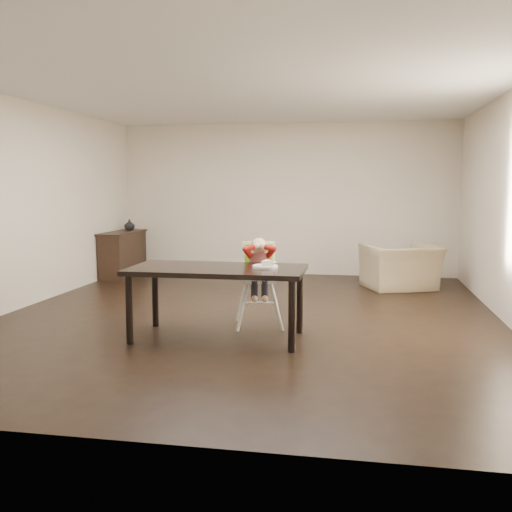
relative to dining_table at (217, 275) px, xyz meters
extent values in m
plane|color=black|center=(0.12, 1.03, -0.67)|extent=(7.00, 7.00, 0.00)
cube|color=beige|center=(0.12, 4.53, 0.68)|extent=(6.00, 0.02, 2.70)
cube|color=beige|center=(0.12, -2.47, 0.68)|extent=(6.00, 0.02, 2.70)
cube|color=beige|center=(-2.88, 1.03, 0.68)|extent=(0.02, 7.00, 2.70)
cube|color=white|center=(0.12, 1.03, 2.03)|extent=(6.00, 7.00, 0.02)
cube|color=black|center=(0.00, 0.00, 0.05)|extent=(1.80, 0.90, 0.05)
cylinder|color=black|center=(-0.82, -0.37, -0.32)|extent=(0.07, 0.07, 0.70)
cylinder|color=black|center=(0.82, -0.37, -0.32)|extent=(0.07, 0.07, 0.70)
cylinder|color=black|center=(-0.82, 0.37, -0.32)|extent=(0.07, 0.07, 0.70)
cylinder|color=black|center=(0.82, 0.37, -0.32)|extent=(0.07, 0.07, 0.70)
cylinder|color=white|center=(0.19, 0.38, -0.40)|extent=(0.05, 0.05, 0.53)
cylinder|color=white|center=(0.56, 0.46, -0.40)|extent=(0.05, 0.05, 0.53)
cylinder|color=white|center=(0.11, 0.76, -0.40)|extent=(0.05, 0.05, 0.53)
cylinder|color=white|center=(0.48, 0.84, -0.40)|extent=(0.05, 0.05, 0.53)
cube|color=white|center=(0.33, 0.61, -0.14)|extent=(0.44, 0.42, 0.05)
cube|color=#84BA17|center=(0.33, 0.61, -0.10)|extent=(0.36, 0.34, 0.03)
cube|color=white|center=(0.30, 0.75, 0.08)|extent=(0.38, 0.13, 0.40)
cube|color=#84BA17|center=(0.31, 0.73, 0.07)|extent=(0.32, 0.09, 0.36)
cube|color=black|center=(0.26, 0.64, 0.07)|extent=(0.06, 0.17, 0.02)
cube|color=black|center=(0.38, 0.67, 0.07)|extent=(0.06, 0.17, 0.02)
cylinder|color=#B51B14|center=(0.33, 0.61, 0.04)|extent=(0.26, 0.26, 0.26)
sphere|color=beige|center=(0.34, 0.59, 0.25)|extent=(0.20, 0.20, 0.17)
ellipsoid|color=brown|center=(0.33, 0.61, 0.27)|extent=(0.21, 0.20, 0.13)
sphere|color=beige|center=(0.32, 0.50, 0.25)|extent=(0.09, 0.09, 0.08)
sphere|color=beige|center=(0.39, 0.51, 0.25)|extent=(0.09, 0.09, 0.08)
cylinder|color=white|center=(0.49, 0.06, 0.09)|extent=(0.30, 0.30, 0.02)
torus|color=white|center=(0.49, 0.06, 0.10)|extent=(0.30, 0.30, 0.01)
imported|color=tan|center=(2.08, 3.32, -0.21)|extent=(1.23, 1.01, 0.92)
cube|color=black|center=(-2.66, 3.73, -0.29)|extent=(0.40, 1.20, 0.76)
cube|color=black|center=(-2.66, 3.73, 0.10)|extent=(0.44, 1.26, 0.03)
imported|color=#99999E|center=(-2.66, 4.06, 0.21)|extent=(0.23, 0.23, 0.19)
camera|label=1|loc=(1.43, -5.65, 0.91)|focal=40.00mm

